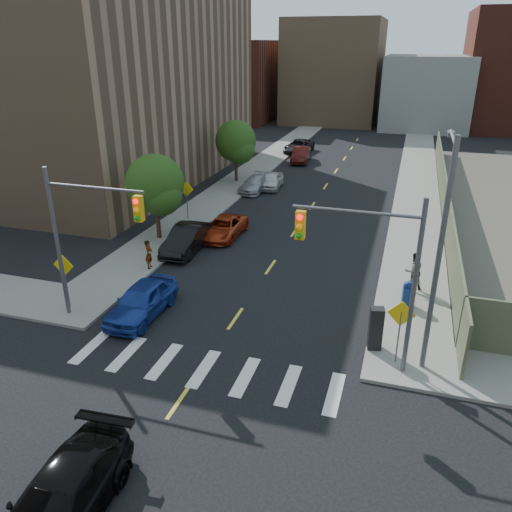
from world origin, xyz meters
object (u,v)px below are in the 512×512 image
Objects in this scene: parked_car_red at (224,228)px; parked_car_maroon at (301,155)px; pedestrian_west at (149,254)px; pedestrian_east at (413,271)px; parked_car_silver at (255,184)px; black_sedan at (60,503)px; parked_car_grey at (299,146)px; mailbox at (408,294)px; parked_car_black at (187,239)px; payphone at (376,328)px; parked_car_blue at (142,301)px; parked_car_white at (272,180)px.

parked_car_red is 23.13m from parked_car_maroon.
pedestrian_west is 14.06m from pedestrian_east.
black_sedan is (4.69, -32.05, 0.13)m from parked_car_silver.
parked_car_grey is 36.66m from mailbox.
parked_car_maroon is 30.05m from pedestrian_east.
black_sedan is (3.40, -21.10, 0.13)m from parked_car_red.
payphone is at bearing -34.46° from parked_car_black.
mailbox is at bearing 20.65° from parked_car_blue.
black_sedan is 16.85m from mailbox.
pedestrian_west is 0.83× the size of pedestrian_east.
parked_car_blue is at bearing -169.21° from pedestrian_west.
payphone is 6.17m from pedestrian_east.
pedestrian_east is (11.86, -4.48, 0.50)m from parked_car_red.
pedestrian_east reaches higher than parked_car_white.
parked_car_grey reaches higher than parked_car_silver.
pedestrian_west is (-1.90, -18.46, 0.29)m from parked_car_white.
parked_car_red is 13.35m from mailbox.
parked_car_black reaches higher than parked_car_maroon.
parked_car_white is at bearing -96.49° from parked_car_maroon.
parked_car_black is at bearing 100.05° from parked_car_blue.
parked_car_grey is 40.12m from payphone.
pedestrian_east is at bearing -19.95° from parked_car_red.
parked_car_silver is 2.38× the size of payphone.
parked_car_maroon is (1.30, 26.04, -0.01)m from parked_car_black.
parked_car_grey is at bearing 93.29° from parked_car_silver.
payphone is at bearing -44.27° from parked_car_red.
parked_car_blue is 1.00× the size of parked_car_red.
parked_car_red is 1.04× the size of parked_car_silver.
pedestrian_east is at bearing -72.17° from parked_car_maroon.
black_sedan is 15.97m from pedestrian_west.
pedestrian_west is at bearing 171.75° from mailbox.
pedestrian_east reaches higher than black_sedan.
parked_car_grey is at bearing 95.59° from payphone.
payphone is at bearing 52.47° from black_sedan.
mailbox is (8.30, 14.66, 0.01)m from black_sedan.
payphone reaches higher than black_sedan.
parked_car_silver is (-1.29, 21.66, -0.14)m from parked_car_blue.
parked_car_black is (-1.30, 7.80, 0.00)m from parked_car_blue.
black_sedan is (3.40, -10.39, -0.01)m from parked_car_blue.
parked_car_white is at bearing -78.21° from pedestrian_east.
parked_car_maroon is 2.54× the size of payphone.
parked_car_black is 1.19× the size of parked_car_white.
parked_car_silver is 21.70m from mailbox.
parked_car_grey reaches higher than parked_car_white.
parked_car_silver is at bearing 107.28° from payphone.
parked_car_silver is at bearing 119.87° from mailbox.
parked_car_white is 10.77m from parked_car_maroon.
payphone is at bearing -57.96° from parked_car_silver.
black_sedan reaches higher than parked_car_silver.
payphone is (-1.20, -4.07, 0.30)m from mailbox.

